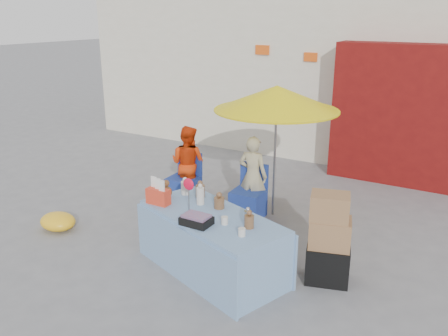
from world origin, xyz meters
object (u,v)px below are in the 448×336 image
Objects in this scene: chair_right at (248,202)px; vendor_orange at (188,163)px; umbrella at (277,99)px; vendor_beige at (253,176)px; box_stack at (329,242)px; market_table at (211,242)px; chair_left at (184,188)px.

chair_right is 0.65× the size of vendor_orange.
vendor_orange is at bearing -174.47° from umbrella.
umbrella reaches higher than chair_right.
vendor_beige is 1.15× the size of box_stack.
market_table is at bearing -158.88° from box_stack.
chair_left is 3.19m from box_stack.
market_table is at bearing -80.41° from chair_right.
market_table is 2.35m from chair_left.
chair_left is at bearing 87.01° from vendor_orange.
box_stack is (2.95, -1.18, 0.27)m from chair_left.
market_table is 1.74m from chair_right.
market_table is at bearing 98.69° from vendor_beige.
chair_right is 0.41× the size of umbrella.
vendor_orange is (-1.25, 0.13, 0.40)m from chair_right.
vendor_beige reaches higher than chair_right.
box_stack reaches higher than chair_right.
chair_left is at bearing 3.45° from vendor_beige.
market_table reaches higher than chair_left.
market_table is 1.44m from box_stack.
vendor_beige reaches higher than chair_left.
vendor_beige is (-0.37, 1.83, 0.26)m from market_table.
vendor_beige is (0.00, 0.13, 0.40)m from chair_right.
chair_left is at bearing 177.32° from chair_right.
chair_left is 0.65× the size of vendor_beige.
market_table reaches higher than chair_right.
vendor_beige is at bearing 142.27° from box_stack.
chair_right is at bearing -136.62° from umbrella.
vendor_orange reaches higher than market_table.
market_table is 2.58× the size of chair_right.
umbrella is 1.85× the size of box_stack.
box_stack is (1.34, 0.52, 0.13)m from market_table.
vendor_orange is at bearing 155.95° from box_stack.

